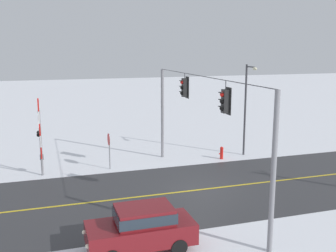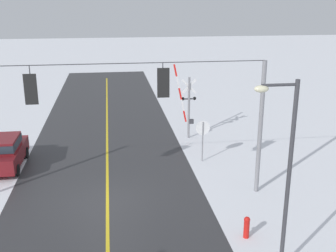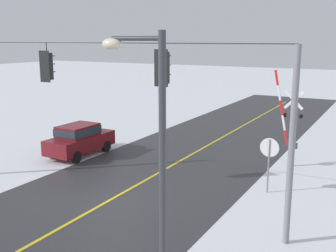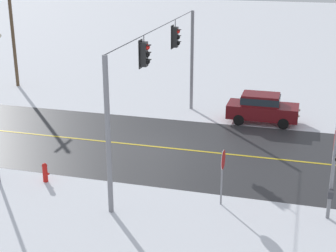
{
  "view_description": "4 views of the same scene",
  "coord_description": "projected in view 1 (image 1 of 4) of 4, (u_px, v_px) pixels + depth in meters",
  "views": [
    {
      "loc": [
        19.18,
        -7.98,
        7.68
      ],
      "look_at": [
        -3.53,
        -0.7,
        2.94
      ],
      "focal_mm": 42.6,
      "sensor_mm": 36.0,
      "label": 1
    },
    {
      "loc": [
        -0.34,
        17.13,
        8.8
      ],
      "look_at": [
        -2.95,
        -1.25,
        3.03
      ],
      "focal_mm": 44.37,
      "sensor_mm": 36.0,
      "label": 2
    },
    {
      "loc": [
        -9.5,
        12.28,
        6.34
      ],
      "look_at": [
        -1.68,
        -1.92,
        2.89
      ],
      "focal_mm": 43.82,
      "sensor_mm": 36.0,
      "label": 3
    },
    {
      "loc": [
        -23.34,
        -6.82,
        9.72
      ],
      "look_at": [
        -2.95,
        -1.2,
        2.29
      ],
      "focal_mm": 54.01,
      "sensor_mm": 36.0,
      "label": 4
    }
  ],
  "objects": [
    {
      "name": "ground_plane",
      "position": [
        200.0,
        190.0,
        21.8
      ],
      "size": [
        160.0,
        160.0,
        0.0
      ],
      "primitive_type": "plane",
      "color": "white"
    },
    {
      "name": "road_asphalt",
      "position": [
        294.0,
        179.0,
        23.59
      ],
      "size": [
        9.0,
        80.0,
        0.01
      ],
      "primitive_type": "cube",
      "color": "#303033",
      "rests_on": "ground"
    },
    {
      "name": "lane_centre_line",
      "position": [
        294.0,
        179.0,
        23.59
      ],
      "size": [
        0.14,
        72.0,
        0.01
      ],
      "primitive_type": "cube",
      "color": "gold",
      "rests_on": "ground"
    },
    {
      "name": "signal_span",
      "position": [
        201.0,
        117.0,
        20.96
      ],
      "size": [
        14.2,
        0.47,
        6.22
      ],
      "color": "gray",
      "rests_on": "ground"
    },
    {
      "name": "stop_sign",
      "position": [
        109.0,
        143.0,
        25.18
      ],
      "size": [
        0.8,
        0.09,
        2.35
      ],
      "color": "gray",
      "rests_on": "ground"
    },
    {
      "name": "railroad_crossing",
      "position": [
        40.0,
        139.0,
        23.75
      ],
      "size": [
        1.51,
        0.31,
        4.84
      ],
      "color": "gray",
      "rests_on": "ground"
    },
    {
      "name": "parked_car_maroon",
      "position": [
        142.0,
        227.0,
        15.19
      ],
      "size": [
        1.83,
        4.2,
        1.74
      ],
      "color": "maroon",
      "rests_on": "ground"
    },
    {
      "name": "streetlamp_near",
      "position": [
        247.0,
        102.0,
        27.99
      ],
      "size": [
        1.39,
        0.28,
        6.5
      ],
      "color": "#38383D",
      "rests_on": "ground"
    },
    {
      "name": "fire_hydrant",
      "position": [
        222.0,
        152.0,
        27.75
      ],
      "size": [
        0.24,
        0.31,
        0.88
      ],
      "color": "red",
      "rests_on": "ground"
    }
  ]
}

